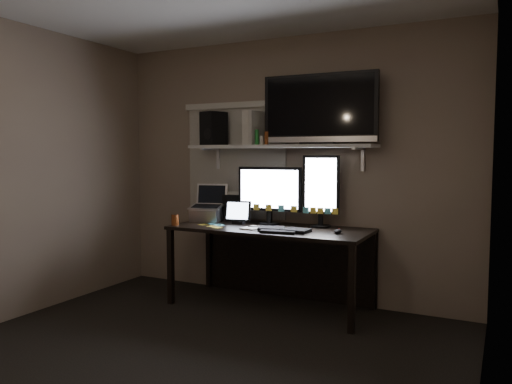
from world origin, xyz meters
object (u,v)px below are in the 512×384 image
Objects in this scene: monitor_portrait at (321,191)px; cup at (175,220)px; desk at (275,244)px; mouse at (338,231)px; speaker at (214,129)px; tv at (320,109)px; monitor_landscape at (270,195)px; game_console at (255,128)px; tablet at (238,212)px; laptop at (206,203)px; keyboard at (284,230)px.

monitor_portrait is 6.60× the size of cup.
mouse reaches higher than desk.
tv is at bearing 17.69° from speaker.
tv reaches higher than desk.
speaker is (-0.63, 0.03, 0.64)m from monitor_landscape.
tv is at bearing 14.12° from game_console.
cup is (-1.51, -0.22, 0.03)m from mouse.
tv reaches higher than tablet.
monitor_portrait is 0.64× the size of tv.
monitor_landscape is 1.93× the size of speaker.
tv reaches higher than laptop.
desk is 2.83× the size of monitor_landscape.
laptop is at bearing 169.96° from tablet.
mouse is at bearing 8.24° from cup.
speaker is (-1.12, -0.01, 0.58)m from monitor_portrait.
monitor_landscape is at bearing 30.42° from cup.
tablet is 0.79× the size of game_console.
desk is 0.47m from monitor_landscape.
monitor_landscape is 0.66m from game_console.
tablet is at bearing -159.53° from monitor_landscape.
game_console is at bearing 40.45° from cup.
game_console is (-0.92, 0.28, 0.89)m from mouse.
desk is at bearing -173.85° from monitor_portrait.
desk is 0.39m from keyboard.
tv is at bearing -7.21° from laptop.
mouse is at bearing 6.86° from speaker.
tv is (0.39, 0.09, 1.24)m from desk.
speaker is (-1.37, 0.26, 0.90)m from mouse.
cup is at bearing -122.51° from laptop.
tablet is 0.37m from laptop.
keyboard is 0.97m from laptop.
monitor_portrait is 2.02× the size of speaker.
tablet reaches higher than mouse.
tablet is at bearing -176.38° from monitor_portrait.
keyboard is 1.12m from tv.
tv is at bearing 12.65° from desk.
cup is at bearing -166.17° from monitor_portrait.
game_console is (0.46, 0.15, 0.73)m from laptop.
tv is (0.48, 0.03, 0.78)m from monitor_landscape.
mouse is at bearing -18.46° from monitor_landscape.
tv reaches higher than monitor_landscape.
monitor_landscape is 6.31× the size of cup.
desk is 2.70× the size of monitor_portrait.
mouse is (0.74, -0.23, -0.26)m from monitor_landscape.
desk is 1.72× the size of tv.
laptop reaches higher than mouse.
mouse is 0.30× the size of speaker.
desk is 0.47m from tablet.
monitor_landscape is 0.92m from cup.
monitor_portrait is 0.48m from mouse.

